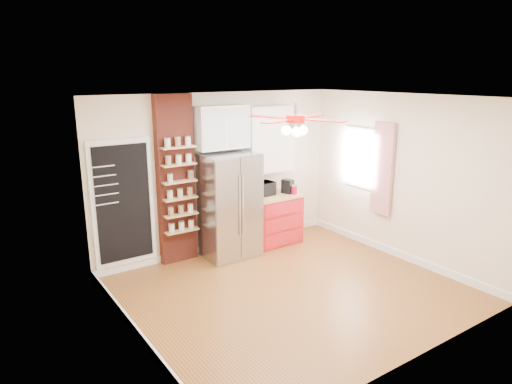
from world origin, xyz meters
TOP-DOWN VIEW (x-y plane):
  - floor at (0.00, 0.00)m, footprint 4.50×4.50m
  - ceiling at (0.00, 0.00)m, footprint 4.50×4.50m
  - wall_back at (0.00, 2.00)m, footprint 4.50×0.02m
  - wall_front at (0.00, -2.00)m, footprint 4.50×0.02m
  - wall_left at (-2.25, 0.00)m, footprint 0.02×4.00m
  - wall_right at (2.25, 0.00)m, footprint 0.02×4.00m
  - chalkboard at (-1.70, 1.96)m, footprint 0.95×0.05m
  - brick_pillar at (-0.85, 1.92)m, footprint 0.60×0.16m
  - fridge at (-0.05, 1.63)m, footprint 0.90×0.70m
  - upper_glass_cabinet at (-0.05, 1.82)m, footprint 0.90×0.35m
  - red_cabinet at (0.92, 1.68)m, footprint 0.94×0.64m
  - upper_shelf_unit at (0.92, 1.85)m, footprint 0.90×0.30m
  - window at (2.23, 0.90)m, footprint 0.04×0.75m
  - curtain at (2.18, 0.35)m, footprint 0.06×0.40m
  - ceiling_fan at (0.00, 0.00)m, footprint 1.40×1.40m
  - toaster_oven at (0.73, 1.78)m, footprint 0.44×0.32m
  - coffee_maker at (1.19, 1.64)m, footprint 0.19×0.22m
  - canister_left at (1.24, 1.51)m, footprint 0.14×0.14m
  - canister_right at (1.29, 1.73)m, footprint 0.10×0.10m
  - pantry_jar_oats at (-1.01, 1.77)m, footprint 0.09×0.09m
  - pantry_jar_beans at (-0.66, 1.77)m, footprint 0.12×0.12m

SIDE VIEW (x-z plane):
  - floor at x=0.00m, z-range 0.00..0.00m
  - red_cabinet at x=0.92m, z-range 0.00..0.90m
  - fridge at x=-0.05m, z-range 0.00..1.75m
  - canister_right at x=1.29m, z-range 0.90..1.02m
  - canister_left at x=1.24m, z-range 0.90..1.05m
  - toaster_oven at x=0.73m, z-range 0.90..1.14m
  - coffee_maker at x=1.19m, z-range 0.90..1.15m
  - chalkboard at x=-1.70m, z-range 0.12..2.08m
  - wall_back at x=0.00m, z-range 0.00..2.70m
  - wall_front at x=0.00m, z-range 0.00..2.70m
  - wall_left at x=-2.25m, z-range 0.00..2.70m
  - wall_right at x=2.25m, z-range 0.00..2.70m
  - brick_pillar at x=-0.85m, z-range 0.00..2.70m
  - pantry_jar_oats at x=-1.01m, z-range 1.37..1.49m
  - pantry_jar_beans at x=-0.66m, z-range 1.37..1.50m
  - curtain at x=2.18m, z-range 0.67..2.23m
  - window at x=2.23m, z-range 1.02..2.08m
  - upper_shelf_unit at x=0.92m, z-range 1.30..2.45m
  - upper_glass_cabinet at x=-0.05m, z-range 1.80..2.50m
  - ceiling_fan at x=0.00m, z-range 2.20..2.65m
  - ceiling at x=0.00m, z-range 2.70..2.70m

